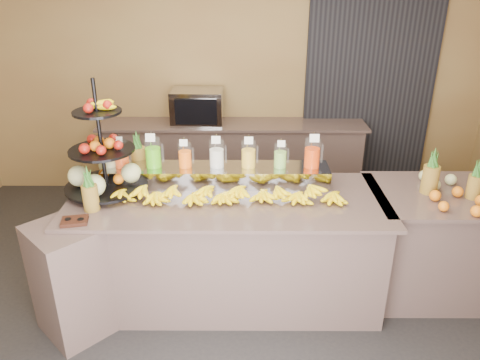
{
  "coord_description": "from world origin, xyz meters",
  "views": [
    {
      "loc": [
        0.11,
        -2.98,
        2.58
      ],
      "look_at": [
        0.1,
        0.3,
        1.09
      ],
      "focal_mm": 35.0,
      "sensor_mm": 36.0,
      "label": 1
    }
  ],
  "objects_px": {
    "fruit_stand": "(109,165)",
    "right_fruit_pile": "(454,192)",
    "pitcher_tray": "(217,175)",
    "banana_heap": "(227,191)",
    "condiment_caddy": "(75,221)",
    "oven_warmer": "(198,107)"
  },
  "relations": [
    {
      "from": "fruit_stand",
      "to": "right_fruit_pile",
      "type": "bearing_deg",
      "value": 0.05
    },
    {
      "from": "fruit_stand",
      "to": "right_fruit_pile",
      "type": "xyz_separation_m",
      "value": [
        2.68,
        -0.15,
        -0.16
      ]
    },
    {
      "from": "fruit_stand",
      "to": "right_fruit_pile",
      "type": "height_order",
      "value": "fruit_stand"
    },
    {
      "from": "pitcher_tray",
      "to": "banana_heap",
      "type": "distance_m",
      "value": 0.31
    },
    {
      "from": "condiment_caddy",
      "to": "pitcher_tray",
      "type": "bearing_deg",
      "value": 34.44
    },
    {
      "from": "condiment_caddy",
      "to": "banana_heap",
      "type": "bearing_deg",
      "value": 19.16
    },
    {
      "from": "oven_warmer",
      "to": "pitcher_tray",
      "type": "bearing_deg",
      "value": -77.71
    },
    {
      "from": "oven_warmer",
      "to": "condiment_caddy",
      "type": "bearing_deg",
      "value": -104.12
    },
    {
      "from": "banana_heap",
      "to": "fruit_stand",
      "type": "relative_size",
      "value": 2.05
    },
    {
      "from": "condiment_caddy",
      "to": "oven_warmer",
      "type": "height_order",
      "value": "oven_warmer"
    },
    {
      "from": "pitcher_tray",
      "to": "fruit_stand",
      "type": "bearing_deg",
      "value": -169.2
    },
    {
      "from": "fruit_stand",
      "to": "oven_warmer",
      "type": "bearing_deg",
      "value": 77.0
    },
    {
      "from": "fruit_stand",
      "to": "condiment_caddy",
      "type": "bearing_deg",
      "value": -102.03
    },
    {
      "from": "right_fruit_pile",
      "to": "oven_warmer",
      "type": "relative_size",
      "value": 0.74
    },
    {
      "from": "banana_heap",
      "to": "fruit_stand",
      "type": "xyz_separation_m",
      "value": [
        -0.93,
        0.14,
        0.16
      ]
    },
    {
      "from": "condiment_caddy",
      "to": "oven_warmer",
      "type": "bearing_deg",
      "value": 73.91
    },
    {
      "from": "fruit_stand",
      "to": "oven_warmer",
      "type": "height_order",
      "value": "fruit_stand"
    },
    {
      "from": "pitcher_tray",
      "to": "fruit_stand",
      "type": "relative_size",
      "value": 2.02
    },
    {
      "from": "fruit_stand",
      "to": "condiment_caddy",
      "type": "distance_m",
      "value": 0.57
    },
    {
      "from": "condiment_caddy",
      "to": "fruit_stand",
      "type": "bearing_deg",
      "value": 74.66
    },
    {
      "from": "banana_heap",
      "to": "condiment_caddy",
      "type": "bearing_deg",
      "value": -160.84
    },
    {
      "from": "condiment_caddy",
      "to": "right_fruit_pile",
      "type": "distance_m",
      "value": 2.84
    }
  ]
}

